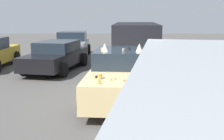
{
  "coord_description": "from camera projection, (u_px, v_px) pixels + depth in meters",
  "views": [
    {
      "loc": [
        -8.23,
        0.29,
        2.53
      ],
      "look_at": [
        0.0,
        0.3,
        0.9
      ],
      "focal_mm": 44.89,
      "sensor_mm": 36.0,
      "label": 1
    }
  ],
  "objects": [
    {
      "name": "parked_van_near_left",
      "position": [
        222.0,
        132.0,
        3.33
      ],
      "size": [
        5.31,
        2.91,
        2.04
      ],
      "rotation": [
        0.0,
        0.0,
        -0.17
      ],
      "color": "#9EA3A8",
      "rests_on": "ground"
    },
    {
      "name": "parked_sedan_behind_right",
      "position": [
        72.0,
        45.0,
        16.95
      ],
      "size": [
        4.33,
        2.09,
        1.52
      ],
      "rotation": [
        0.0,
        0.0,
        3.16
      ],
      "color": "gray",
      "rests_on": "ground"
    },
    {
      "name": "parked_van_behind_left",
      "position": [
        136.0,
        44.0,
        13.09
      ],
      "size": [
        4.96,
        2.47,
        2.13
      ],
      "rotation": [
        0.0,
        0.0,
        3.07
      ],
      "color": "black",
      "rests_on": "ground"
    },
    {
      "name": "art_car_decorated",
      "position": [
        122.0,
        75.0,
        8.5
      ],
      "size": [
        4.79,
        2.35,
        1.72
      ],
      "rotation": [
        0.0,
        0.0,
        3.06
      ],
      "color": "#D8BC7F",
      "rests_on": "ground"
    },
    {
      "name": "ground_plane",
      "position": [
        122.0,
        99.0,
        8.57
      ],
      "size": [
        60.0,
        60.0,
        0.0
      ],
      "primitive_type": "plane",
      "color": "#514F4C"
    },
    {
      "name": "parked_sedan_far_left",
      "position": [
        57.0,
        56.0,
        12.88
      ],
      "size": [
        4.75,
        2.59,
        1.34
      ],
      "rotation": [
        0.0,
        0.0,
        2.94
      ],
      "color": "black",
      "rests_on": "ground"
    }
  ]
}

